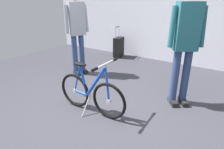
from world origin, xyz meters
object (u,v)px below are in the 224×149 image
(visitor_near_wall, at_px, (77,27))
(rolling_suitcase, at_px, (119,47))
(folding_bike_foreground, at_px, (91,93))
(visitor_browsing, at_px, (186,39))

(visitor_near_wall, distance_m, rolling_suitcase, 1.68)
(folding_bike_foreground, height_order, visitor_near_wall, visitor_near_wall)
(visitor_near_wall, bearing_deg, folding_bike_foreground, -41.24)
(folding_bike_foreground, relative_size, visitor_near_wall, 0.65)
(folding_bike_foreground, relative_size, visitor_browsing, 0.64)
(rolling_suitcase, bearing_deg, folding_bike_foreground, -65.94)
(folding_bike_foreground, distance_m, visitor_near_wall, 1.75)
(visitor_near_wall, xyz_separation_m, rolling_suitcase, (0.06, 1.53, -0.70))
(visitor_near_wall, relative_size, rolling_suitcase, 2.06)
(folding_bike_foreground, bearing_deg, visitor_near_wall, 138.76)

